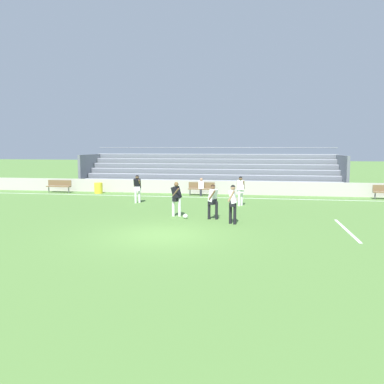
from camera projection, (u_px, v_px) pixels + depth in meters
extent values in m
plane|color=#517A38|center=(161.00, 235.00, 14.55)|extent=(160.00, 160.00, 0.00)
cube|color=white|center=(202.00, 197.00, 25.41)|extent=(44.00, 0.12, 0.01)
cube|color=white|center=(347.00, 230.00, 15.43)|extent=(0.12, 4.40, 0.01)
cube|color=#BCB7AD|center=(206.00, 187.00, 27.21)|extent=(48.00, 0.16, 0.94)
cube|color=#9EA3AD|center=(206.00, 187.00, 28.52)|extent=(20.04, 0.36, 0.08)
cube|color=slate|center=(206.00, 189.00, 28.35)|extent=(20.04, 0.04, 0.38)
cube|color=#9EA3AD|center=(207.00, 181.00, 29.13)|extent=(20.04, 0.36, 0.08)
cube|color=slate|center=(207.00, 183.00, 28.96)|extent=(20.04, 0.04, 0.38)
cube|color=#9EA3AD|center=(208.00, 175.00, 29.73)|extent=(20.04, 0.36, 0.08)
cube|color=slate|center=(208.00, 178.00, 29.56)|extent=(20.04, 0.04, 0.38)
cube|color=#9EA3AD|center=(210.00, 169.00, 30.34)|extent=(20.04, 0.36, 0.08)
cube|color=slate|center=(209.00, 172.00, 30.17)|extent=(20.04, 0.04, 0.38)
cube|color=#9EA3AD|center=(211.00, 164.00, 30.94)|extent=(20.04, 0.36, 0.08)
cube|color=slate|center=(210.00, 167.00, 30.77)|extent=(20.04, 0.04, 0.38)
cube|color=#9EA3AD|center=(212.00, 159.00, 31.55)|extent=(20.04, 0.36, 0.08)
cube|color=slate|center=(211.00, 162.00, 31.38)|extent=(20.04, 0.04, 0.38)
cube|color=#9EA3AD|center=(212.00, 154.00, 32.16)|extent=(20.04, 0.36, 0.08)
cube|color=slate|center=(212.00, 157.00, 31.98)|extent=(20.04, 0.04, 0.38)
cube|color=slate|center=(91.00, 171.00, 31.98)|extent=(0.20, 4.34, 2.69)
cube|color=slate|center=(341.00, 173.00, 28.74)|extent=(0.20, 4.34, 2.69)
cylinder|color=slate|center=(213.00, 148.00, 32.34)|extent=(20.04, 0.06, 0.06)
cylinder|color=#47474C|center=(375.00, 196.00, 24.46)|extent=(0.07, 0.07, 0.45)
cube|color=brown|center=(201.00, 189.00, 26.25)|extent=(1.80, 0.40, 0.06)
cube|color=brown|center=(202.00, 185.00, 26.40)|extent=(1.80, 0.05, 0.40)
cylinder|color=#47474C|center=(190.00, 192.00, 26.40)|extent=(0.07, 0.07, 0.45)
cylinder|color=#47474C|center=(213.00, 193.00, 26.15)|extent=(0.07, 0.07, 0.45)
cube|color=brown|center=(59.00, 186.00, 27.96)|extent=(1.80, 0.40, 0.06)
cube|color=brown|center=(60.00, 183.00, 28.10)|extent=(1.80, 0.05, 0.40)
cylinder|color=#47474C|center=(49.00, 189.00, 28.11)|extent=(0.07, 0.07, 0.45)
cylinder|color=#47474C|center=(69.00, 190.00, 27.86)|extent=(0.07, 0.07, 0.45)
cylinder|color=yellow|center=(98.00, 188.00, 27.56)|extent=(0.58, 0.58, 0.76)
cylinder|color=#2D2D38|center=(201.00, 193.00, 26.06)|extent=(0.16, 0.16, 0.45)
cube|color=white|center=(201.00, 185.00, 26.22)|extent=(0.36, 0.24, 0.52)
sphere|color=#A87A5B|center=(201.00, 179.00, 26.17)|extent=(0.21, 0.21, 0.21)
cylinder|color=white|center=(173.00, 207.00, 18.44)|extent=(0.13, 0.13, 0.87)
cylinder|color=white|center=(180.00, 207.00, 18.40)|extent=(0.13, 0.13, 0.87)
cube|color=black|center=(176.00, 199.00, 18.37)|extent=(0.37, 0.42, 0.24)
cube|color=black|center=(176.00, 193.00, 18.34)|extent=(0.53, 0.53, 0.60)
cylinder|color=brown|center=(177.00, 191.00, 18.53)|extent=(0.40, 0.28, 0.43)
cylinder|color=brown|center=(176.00, 192.00, 18.13)|extent=(0.40, 0.28, 0.43)
sphere|color=brown|center=(176.00, 184.00, 18.29)|extent=(0.21, 0.21, 0.21)
sphere|color=brown|center=(176.00, 184.00, 18.29)|extent=(0.20, 0.20, 0.20)
cylinder|color=black|center=(217.00, 210.00, 17.64)|extent=(0.13, 0.13, 0.83)
cylinder|color=black|center=(209.00, 210.00, 17.69)|extent=(0.13, 0.13, 0.83)
cube|color=black|center=(213.00, 202.00, 17.62)|extent=(0.36, 0.42, 0.24)
cube|color=white|center=(213.00, 195.00, 17.59)|extent=(0.46, 0.48, 0.59)
cylinder|color=brown|center=(212.00, 195.00, 17.38)|extent=(0.36, 0.23, 0.47)
cylinder|color=brown|center=(214.00, 194.00, 17.78)|extent=(0.36, 0.23, 0.47)
sphere|color=brown|center=(213.00, 187.00, 17.54)|extent=(0.21, 0.21, 0.21)
sphere|color=black|center=(213.00, 186.00, 17.54)|extent=(0.20, 0.20, 0.20)
cylinder|color=white|center=(239.00, 198.00, 21.63)|extent=(0.13, 0.13, 0.88)
cylinder|color=white|center=(242.00, 198.00, 21.84)|extent=(0.13, 0.13, 0.88)
cube|color=white|center=(240.00, 191.00, 21.68)|extent=(0.37, 0.23, 0.24)
cube|color=white|center=(241.00, 185.00, 21.65)|extent=(0.39, 0.38, 0.60)
cylinder|color=brown|center=(237.00, 184.00, 21.75)|extent=(0.09, 0.29, 0.50)
cylinder|color=brown|center=(244.00, 185.00, 21.54)|extent=(0.09, 0.29, 0.50)
sphere|color=brown|center=(241.00, 179.00, 21.60)|extent=(0.21, 0.21, 0.21)
sphere|color=black|center=(241.00, 178.00, 21.60)|extent=(0.20, 0.20, 0.20)
cylinder|color=black|center=(230.00, 213.00, 16.67)|extent=(0.13, 0.13, 0.91)
cylinder|color=black|center=(235.00, 214.00, 16.50)|extent=(0.13, 0.13, 0.91)
cube|color=black|center=(233.00, 204.00, 16.53)|extent=(0.24, 0.37, 0.24)
cube|color=white|center=(233.00, 197.00, 16.50)|extent=(0.38, 0.40, 0.60)
cylinder|color=#A87A5B|center=(234.00, 195.00, 16.66)|extent=(0.30, 0.09, 0.50)
cylinder|color=#A87A5B|center=(231.00, 196.00, 16.32)|extent=(0.30, 0.09, 0.50)
sphere|color=#A87A5B|center=(233.00, 188.00, 16.45)|extent=(0.21, 0.21, 0.21)
sphere|color=black|center=(233.00, 187.00, 16.45)|extent=(0.20, 0.20, 0.20)
cylinder|color=white|center=(139.00, 195.00, 22.96)|extent=(0.13, 0.13, 0.87)
cylinder|color=white|center=(136.00, 196.00, 22.78)|extent=(0.13, 0.13, 0.87)
cube|color=white|center=(137.00, 189.00, 22.82)|extent=(0.38, 0.25, 0.24)
cube|color=black|center=(137.00, 184.00, 22.79)|extent=(0.41, 0.38, 0.60)
cylinder|color=brown|center=(140.00, 183.00, 22.66)|extent=(0.11, 0.41, 0.43)
cylinder|color=brown|center=(135.00, 183.00, 22.90)|extent=(0.11, 0.41, 0.43)
sphere|color=brown|center=(137.00, 177.00, 22.74)|extent=(0.21, 0.21, 0.21)
sphere|color=black|center=(137.00, 177.00, 22.74)|extent=(0.20, 0.20, 0.20)
sphere|color=white|center=(185.00, 216.00, 17.86)|extent=(0.22, 0.22, 0.22)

